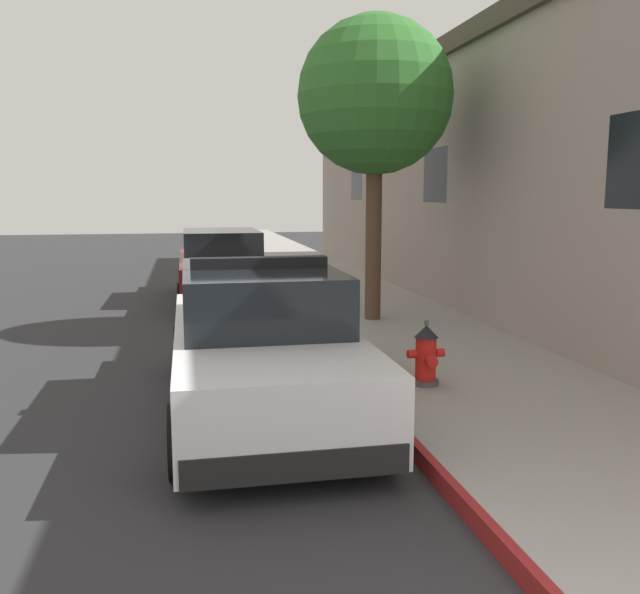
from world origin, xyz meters
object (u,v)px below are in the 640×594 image
at_px(police_cruiser, 261,342).
at_px(parked_car_silver_ahead, 222,267).
at_px(fire_hydrant, 426,355).
at_px(street_tree, 375,97).

bearing_deg(police_cruiser, parked_car_silver_ahead, 90.00).
distance_m(parked_car_silver_ahead, fire_hydrant, 8.10).
distance_m(fire_hydrant, street_tree, 5.43).
height_order(police_cruiser, street_tree, street_tree).
bearing_deg(parked_car_silver_ahead, fire_hydrant, -76.33).
xyz_separation_m(police_cruiser, street_tree, (2.45, 4.13, 3.23)).
distance_m(police_cruiser, street_tree, 5.79).
bearing_deg(fire_hydrant, parked_car_silver_ahead, 103.67).
relative_size(police_cruiser, fire_hydrant, 6.37).
distance_m(parked_car_silver_ahead, street_tree, 5.51).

